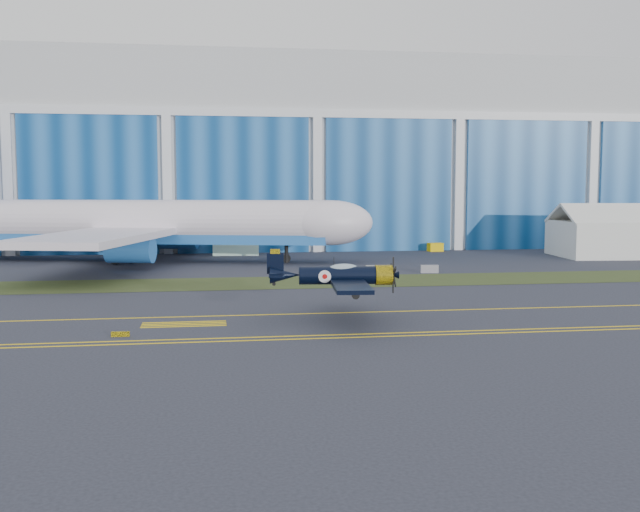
{
  "coord_description": "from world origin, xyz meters",
  "views": [
    {
      "loc": [
        -16.16,
        -61.81,
        9.87
      ],
      "look_at": [
        -6.77,
        1.13,
        3.91
      ],
      "focal_mm": 42.0,
      "sensor_mm": 36.0,
      "label": 1
    }
  ],
  "objects": [
    {
      "name": "barrier_b",
      "position": [
        2.39,
        20.7,
        0.45
      ],
      "size": [
        2.01,
        0.63,
        0.9
      ],
      "primitive_type": "cube",
      "rotation": [
        0.0,
        0.0,
        0.01
      ],
      "color": "gray",
      "rests_on": "ground"
    },
    {
      "name": "ground",
      "position": [
        0.0,
        0.0,
        0.0
      ],
      "size": [
        260.0,
        260.0,
        0.0
      ],
      "primitive_type": "plane",
      "color": "#2D303C",
      "rests_on": "ground"
    },
    {
      "name": "warbird",
      "position": [
        -6.77,
        -7.87,
        3.31
      ],
      "size": [
        12.0,
        14.05,
        3.9
      ],
      "rotation": [
        0.0,
        0.0,
        -0.09
      ],
      "color": "black",
      "rests_on": "ground"
    },
    {
      "name": "taxiway_centreline",
      "position": [
        0.0,
        -5.0,
        0.01
      ],
      "size": [
        200.0,
        0.2,
        0.02
      ],
      "primitive_type": "cube",
      "color": "yellow",
      "rests_on": "ground"
    },
    {
      "name": "hangar",
      "position": [
        0.0,
        71.79,
        14.96
      ],
      "size": [
        220.0,
        45.7,
        30.0
      ],
      "color": "silver",
      "rests_on": "ground"
    },
    {
      "name": "barrier_a",
      "position": [
        -2.57,
        19.04,
        0.45
      ],
      "size": [
        2.0,
        0.61,
        0.9
      ],
      "primitive_type": "cube",
      "rotation": [
        0.0,
        0.0,
        0.01
      ],
      "color": "#969C95",
      "rests_on": "ground"
    },
    {
      "name": "grass_median",
      "position": [
        0.0,
        14.0,
        0.02
      ],
      "size": [
        260.0,
        10.0,
        0.02
      ],
      "primitive_type": "cube",
      "color": "#475128",
      "rests_on": "ground"
    },
    {
      "name": "tug",
      "position": [
        17.78,
        47.23,
        0.64
      ],
      "size": [
        2.35,
        1.65,
        1.28
      ],
      "primitive_type": "cube",
      "rotation": [
        0.0,
        0.0,
        0.14
      ],
      "color": "yellow",
      "rests_on": "ground"
    },
    {
      "name": "shipping_container",
      "position": [
        -12.33,
        45.73,
        1.41
      ],
      "size": [
        6.65,
        2.96,
        2.82
      ],
      "primitive_type": "cube",
      "rotation": [
        0.0,
        0.0,
        -0.06
      ],
      "color": "#C8F8D6",
      "rests_on": "ground"
    },
    {
      "name": "jetliner",
      "position": [
        -23.88,
        38.35,
        11.46
      ],
      "size": [
        77.41,
        70.19,
        22.92
      ],
      "rotation": [
        0.0,
        0.0,
        -0.25
      ],
      "color": "white",
      "rests_on": "ground"
    },
    {
      "name": "tent",
      "position": [
        40.32,
        35.66,
        3.76
      ],
      "size": [
        17.04,
        13.07,
        7.51
      ],
      "rotation": [
        0.0,
        0.0,
        -0.08
      ],
      "color": "white",
      "rests_on": "ground"
    },
    {
      "name": "edge_line_near",
      "position": [
        0.0,
        -14.5,
        0.01
      ],
      "size": [
        80.0,
        0.2,
        0.02
      ],
      "primitive_type": "cube",
      "color": "yellow",
      "rests_on": "ground"
    },
    {
      "name": "edge_line_far",
      "position": [
        0.0,
        -13.5,
        0.01
      ],
      "size": [
        80.0,
        0.2,
        0.02
      ],
      "primitive_type": "cube",
      "color": "yellow",
      "rests_on": "ground"
    },
    {
      "name": "guard_board_left",
      "position": [
        -22.0,
        -12.0,
        0.17
      ],
      "size": [
        1.2,
        0.15,
        0.35
      ],
      "primitive_type": "cube",
      "color": "yellow",
      "rests_on": "ground"
    },
    {
      "name": "hold_short_ladder",
      "position": [
        -18.0,
        -8.1,
        0.01
      ],
      "size": [
        6.0,
        2.4,
        0.02
      ],
      "primitive_type": null,
      "color": "yellow",
      "rests_on": "ground"
    },
    {
      "name": "barrier_c",
      "position": [
        8.68,
        20.06,
        0.45
      ],
      "size": [
        2.07,
        0.9,
        0.9
      ],
      "primitive_type": "cube",
      "rotation": [
        0.0,
        0.0,
        -0.15
      ],
      "color": "gray",
      "rests_on": "ground"
    }
  ]
}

